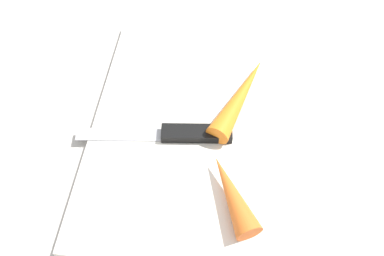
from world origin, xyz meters
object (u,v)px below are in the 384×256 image
carrot_long (241,96)px  carrot_short (232,194)px  cutting_board (192,131)px  knife (186,134)px

carrot_long → carrot_short: (0.14, -0.00, 0.00)m
carrot_short → cutting_board: bearing=4.7°
knife → carrot_long: size_ratio=1.40×
knife → carrot_long: 0.09m
knife → carrot_short: 0.10m
cutting_board → knife: size_ratio=1.79×
carrot_long → carrot_short: size_ratio=1.43×
knife → carrot_short: (0.08, 0.06, 0.01)m
cutting_board → carrot_short: carrot_short is taller
knife → carrot_long: (-0.06, 0.06, 0.01)m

